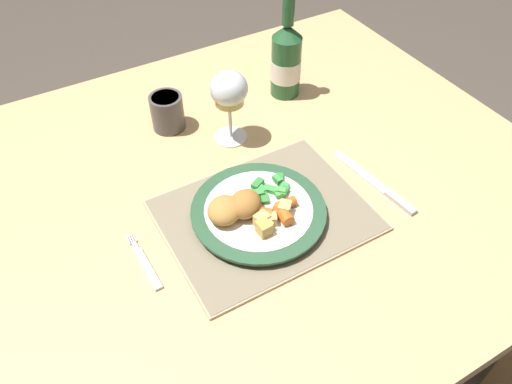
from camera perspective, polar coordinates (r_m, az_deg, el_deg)
name	(u,v)px	position (r m, az deg, el deg)	size (l,w,h in m)	color
ground_plane	(245,355)	(1.61, -1.27, -18.08)	(6.00, 6.00, 0.00)	#4C4238
dining_table	(240,212)	(1.06, -1.83, -2.25)	(1.26, 1.02, 0.74)	tan
placemat	(264,216)	(0.93, 0.92, -2.71)	(0.37, 0.29, 0.01)	tan
dinner_plate	(258,212)	(0.92, 0.29, -2.26)	(0.25, 0.25, 0.02)	white
breaded_croquettes	(235,207)	(0.89, -2.42, -1.74)	(0.12, 0.09, 0.04)	#A87033
green_beans_pile	(268,190)	(0.94, 1.40, 0.23)	(0.11, 0.07, 0.01)	#338438
glazed_carrots	(278,211)	(0.90, 2.54, -2.23)	(0.09, 0.06, 0.02)	#CC5119
fork	(146,265)	(0.88, -12.50, -8.10)	(0.02, 0.14, 0.01)	silver
table_knife	(380,186)	(1.02, 13.97, 0.63)	(0.04, 0.22, 0.01)	silver
wine_glass	(229,92)	(1.03, -3.12, 11.35)	(0.08, 0.08, 0.16)	silver
bottle	(286,60)	(1.19, 3.46, 14.86)	(0.07, 0.07, 0.26)	#23562D
roast_potatoes	(270,220)	(0.88, 1.56, -3.23)	(0.08, 0.05, 0.03)	gold
drinking_cup	(167,111)	(1.12, -10.11, 9.06)	(0.07, 0.07, 0.08)	#4C4747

